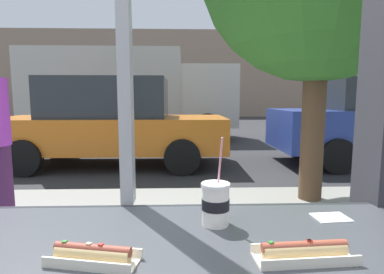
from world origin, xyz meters
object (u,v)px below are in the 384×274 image
Objects in this scene: box_truck at (130,92)px; parked_car_orange at (112,122)px; hotdog_tray_near at (304,251)px; parked_car_blue at (382,121)px; hotdog_tray_far at (93,254)px; soda_cup_left at (216,203)px.

parked_car_orange is at bearing -85.87° from box_truck.
parked_car_blue is at bearing 55.22° from hotdog_tray_near.
hotdog_tray_far is 6.96m from parked_car_blue.
soda_cup_left is at bearing -73.87° from parked_car_orange.
parked_car_blue is 7.07m from box_truck.
parked_car_blue is (5.50, 0.00, 0.01)m from parked_car_orange.
hotdog_tray_near is (0.21, -0.24, -0.05)m from soda_cup_left.
soda_cup_left is at bearing -78.98° from box_truck.
parked_car_blue is at bearing 0.00° from parked_car_orange.
hotdog_tray_near is 0.04× the size of box_truck.
parked_car_blue reaches higher than hotdog_tray_far.
parked_car_orange is 4.08m from box_truck.
hotdog_tray_near is at bearing -0.12° from hotdog_tray_far.
box_truck reaches higher than soda_cup_left.
parked_car_orange is (-1.51, 5.21, -0.12)m from soda_cup_left.
hotdog_tray_far is at bearing -77.96° from parked_car_orange.
hotdog_tray_near and hotdog_tray_far have the same top height.
box_truck is (-2.00, 9.46, 0.61)m from hotdog_tray_near.
soda_cup_left is at bearing 34.54° from hotdog_tray_far.
parked_car_blue is at bearing 51.46° from hotdog_tray_far.
box_truck reaches higher than hotdog_tray_near.
box_truck reaches higher than parked_car_orange.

